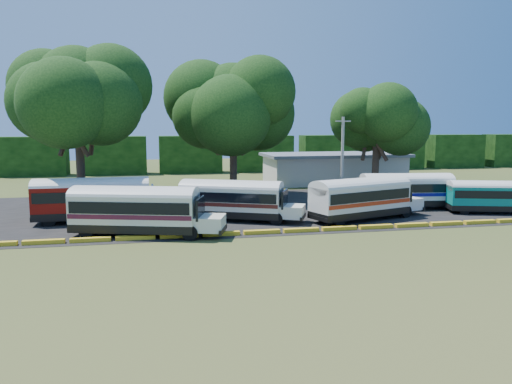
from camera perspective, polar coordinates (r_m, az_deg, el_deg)
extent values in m
plane|color=#2F4717|center=(35.38, -1.35, -5.28)|extent=(160.00, 160.00, 0.00)
cube|color=black|center=(47.14, -2.83, -1.96)|extent=(64.00, 24.00, 0.02)
cube|color=yellow|center=(36.48, -23.10, -5.28)|extent=(2.70, 0.45, 0.30)
cube|color=yellow|center=(36.00, -18.39, -5.21)|extent=(2.70, 0.45, 0.30)
cube|color=yellow|center=(35.78, -13.60, -5.11)|extent=(2.70, 0.45, 0.30)
cube|color=yellow|center=(35.80, -8.78, -4.97)|extent=(2.70, 0.45, 0.30)
cube|color=yellow|center=(36.07, -4.00, -4.80)|extent=(2.70, 0.45, 0.30)
cube|color=yellow|center=(36.59, 0.68, -4.60)|extent=(2.70, 0.45, 0.30)
cube|color=yellow|center=(37.35, 5.19, -4.37)|extent=(2.70, 0.45, 0.30)
cube|color=yellow|center=(38.32, 9.49, -4.13)|extent=(2.70, 0.45, 0.30)
cube|color=yellow|center=(39.50, 13.56, -3.89)|extent=(2.70, 0.45, 0.30)
cube|color=yellow|center=(40.86, 17.37, -3.64)|extent=(2.70, 0.45, 0.30)
cube|color=yellow|center=(42.40, 20.91, -3.39)|extent=(2.70, 0.45, 0.30)
cube|color=yellow|center=(44.08, 24.20, -3.15)|extent=(2.70, 0.45, 0.30)
cube|color=yellow|center=(45.90, 27.23, -2.92)|extent=(2.70, 0.45, 0.30)
cube|color=#B9B3A9|center=(68.62, 8.89, 2.55)|extent=(18.00, 8.00, 3.60)
cube|color=#595C61|center=(68.47, 8.93, 4.22)|extent=(19.00, 9.00, 0.40)
cube|color=black|center=(83.92, -24.11, 3.74)|extent=(10.00, 4.00, 6.00)
cube|color=black|center=(82.23, -15.90, 4.05)|extent=(10.00, 4.00, 6.00)
cube|color=black|center=(82.27, -7.51, 4.29)|extent=(10.00, 4.00, 6.00)
cube|color=black|center=(84.04, 0.70, 4.43)|extent=(10.00, 4.00, 6.00)
cube|color=black|center=(87.44, 8.42, 4.48)|extent=(10.00, 4.00, 6.00)
cube|color=black|center=(92.29, 15.45, 4.45)|extent=(10.00, 4.00, 6.00)
cube|color=black|center=(98.36, 21.69, 4.37)|extent=(10.00, 4.00, 6.00)
cube|color=black|center=(105.46, 27.15, 4.26)|extent=(10.00, 4.00, 6.00)
cylinder|color=black|center=(41.69, -12.34, -2.67)|extent=(1.11, 0.33, 1.11)
cylinder|color=black|center=(44.02, -12.38, -2.12)|extent=(1.11, 0.33, 1.11)
cylinder|color=black|center=(42.32, -22.59, -2.94)|extent=(1.11, 0.33, 1.11)
cylinder|color=black|center=(44.62, -22.08, -2.38)|extent=(1.11, 0.33, 1.11)
cube|color=black|center=(43.02, -18.12, -2.33)|extent=(9.11, 2.91, 0.61)
cube|color=maroon|center=(42.82, -18.20, -0.61)|extent=(9.11, 2.91, 2.02)
cube|color=black|center=(42.78, -18.21, -0.29)|extent=(8.75, 2.97, 0.85)
ellipsoid|color=silver|center=(42.69, -18.25, 0.74)|extent=(9.11, 2.91, 1.24)
cube|color=maroon|center=(42.79, -10.75, -1.68)|extent=(2.03, 2.47, 1.05)
cube|color=black|center=(42.61, -11.72, -0.28)|extent=(0.21, 2.55, 1.52)
cube|color=black|center=(42.91, -9.48, -2.22)|extent=(0.24, 2.71, 0.33)
cube|color=black|center=(43.69, -23.98, -2.62)|extent=(0.24, 2.71, 0.33)
cylinder|color=black|center=(34.76, -7.56, -4.67)|extent=(1.13, 0.61, 1.09)
cylinder|color=black|center=(36.98, -6.76, -3.89)|extent=(1.13, 0.61, 1.09)
cylinder|color=black|center=(37.08, -18.81, -4.23)|extent=(1.13, 0.61, 1.09)
cylinder|color=black|center=(39.17, -17.43, -3.54)|extent=(1.13, 0.61, 1.09)
cube|color=black|center=(36.96, -13.60, -3.81)|extent=(9.32, 5.22, 0.60)
cube|color=silver|center=(36.73, -13.67, -1.84)|extent=(9.32, 5.22, 1.99)
cube|color=black|center=(36.69, -13.68, -1.47)|extent=(9.00, 5.18, 0.84)
cube|color=#511427|center=(36.80, -13.65, -2.45)|extent=(9.25, 5.24, 0.33)
ellipsoid|color=silver|center=(36.58, -13.72, -0.30)|extent=(9.32, 5.22, 1.22)
cube|color=silver|center=(35.53, -5.27, -3.55)|extent=(2.57, 2.86, 1.03)
cube|color=black|center=(35.47, -6.38, -1.84)|extent=(0.89, 2.44, 1.49)
cube|color=black|center=(35.47, -3.79, -4.27)|extent=(0.97, 2.60, 0.33)
cube|color=black|center=(38.62, -19.81, -3.72)|extent=(0.97, 2.60, 0.33)
cylinder|color=black|center=(39.69, 2.33, -3.08)|extent=(1.05, 0.69, 1.02)
cylinder|color=black|center=(41.81, 2.88, -2.53)|extent=(1.05, 0.69, 1.02)
cylinder|color=black|center=(41.51, -7.16, -2.65)|extent=(1.05, 0.69, 1.02)
cylinder|color=black|center=(43.54, -6.18, -2.14)|extent=(1.05, 0.69, 1.02)
cube|color=black|center=(41.60, -2.81, -2.36)|extent=(8.69, 5.84, 0.56)
cube|color=white|center=(41.41, -2.82, -0.71)|extent=(8.69, 5.84, 1.87)
cube|color=black|center=(41.37, -2.82, -0.40)|extent=(8.41, 5.75, 0.79)
cube|color=#4D1913|center=(41.46, -2.81, -1.22)|extent=(8.63, 5.84, 0.31)
ellipsoid|color=silver|center=(41.28, -2.83, 0.57)|extent=(8.69, 5.84, 1.15)
cube|color=white|center=(40.48, 4.18, -2.22)|extent=(2.62, 2.82, 0.97)
cube|color=black|center=(40.42, 3.29, -0.79)|extent=(1.13, 2.20, 1.40)
cube|color=black|center=(40.44, 5.40, -2.83)|extent=(1.22, 2.35, 0.31)
cube|color=black|center=(42.91, -8.14, -2.26)|extent=(1.22, 2.35, 0.31)
cylinder|color=black|center=(44.66, 16.77, -2.15)|extent=(1.11, 0.62, 1.07)
cylinder|color=black|center=(46.23, 14.70, -1.74)|extent=(1.11, 0.62, 1.07)
cylinder|color=black|center=(39.72, 9.53, -3.14)|extent=(1.11, 0.62, 1.07)
cylinder|color=black|center=(41.48, 7.51, -2.63)|extent=(1.11, 0.62, 1.07)
cube|color=black|center=(42.54, 11.79, -2.25)|extent=(9.19, 5.29, 0.59)
cube|color=silver|center=(42.34, 11.83, -0.55)|extent=(9.19, 5.29, 1.96)
cube|color=black|center=(42.31, 11.84, -0.24)|extent=(8.88, 5.24, 0.82)
cube|color=#A42A10|center=(42.40, 11.82, -1.08)|extent=(9.12, 5.31, 0.32)
ellipsoid|color=silver|center=(42.21, 11.87, 0.76)|extent=(9.19, 5.29, 1.21)
cube|color=silver|center=(46.21, 16.76, -1.22)|extent=(2.57, 2.84, 1.02)
cube|color=black|center=(45.57, 16.23, 0.01)|extent=(0.92, 2.39, 1.47)
cube|color=black|center=(46.94, 17.50, -1.64)|extent=(1.00, 2.56, 0.32)
cube|color=black|center=(39.83, 7.11, -2.98)|extent=(1.00, 2.56, 0.32)
cylinder|color=black|center=(49.94, 21.45, -1.36)|extent=(1.05, 0.42, 1.02)
cylinder|color=black|center=(51.89, 20.42, -0.98)|extent=(1.05, 0.42, 1.02)
cylinder|color=black|center=(47.37, 13.85, -1.52)|extent=(1.05, 0.42, 1.02)
cylinder|color=black|center=(49.43, 13.08, -1.11)|extent=(1.05, 0.42, 1.02)
cube|color=black|center=(49.35, 16.74, -1.07)|extent=(8.64, 3.67, 0.56)
cube|color=white|center=(49.18, 16.80, 0.32)|extent=(8.64, 3.67, 1.87)
cube|color=black|center=(49.15, 16.81, 0.58)|extent=(8.31, 3.68, 0.78)
cube|color=#0D0B77|center=(49.23, 16.78, -0.11)|extent=(8.56, 3.70, 0.31)
ellipsoid|color=silver|center=(49.07, 16.84, 1.40)|extent=(8.64, 3.67, 1.15)
cube|color=white|center=(51.33, 22.09, -0.64)|extent=(2.13, 2.47, 0.97)
cube|color=black|center=(50.92, 21.50, 0.46)|extent=(0.47, 2.35, 1.40)
cube|color=black|center=(51.78, 22.93, -1.07)|extent=(0.52, 2.50, 0.31)
cube|color=black|center=(48.05, 12.12, -1.27)|extent=(0.52, 2.50, 0.31)
cylinder|color=black|center=(47.86, 22.70, -1.88)|extent=(0.93, 0.50, 0.89)
cylinder|color=black|center=(49.66, 22.04, -1.52)|extent=(0.93, 0.50, 0.89)
cube|color=black|center=(49.57, 25.23, -1.55)|extent=(7.65, 4.27, 0.49)
cube|color=#087C6E|center=(49.42, 25.30, -0.34)|extent=(7.65, 4.27, 1.63)
cube|color=black|center=(49.40, 25.31, -0.12)|extent=(7.38, 4.23, 0.69)
ellipsoid|color=silver|center=(49.32, 25.35, 0.60)|extent=(7.65, 4.27, 1.00)
cube|color=black|center=(48.46, 21.20, -1.64)|extent=(0.79, 2.14, 0.27)
cylinder|color=#36291B|center=(50.14, -19.41, 2.59)|extent=(0.80, 0.80, 7.65)
cylinder|color=#36291B|center=(50.26, -18.13, 6.41)|extent=(1.36, 2.76, 4.36)
cylinder|color=#36291B|center=(50.93, -20.58, 6.31)|extent=(2.12, 2.41, 4.36)
cylinder|color=#36291B|center=(48.73, -20.05, 6.29)|extent=(2.81, 0.91, 4.36)
ellipsoid|color=black|center=(50.05, -19.80, 10.98)|extent=(10.87, 10.87, 7.97)
cylinder|color=#36291B|center=(54.63, -2.61, 3.16)|extent=(0.80, 0.80, 7.13)
cylinder|color=#36291B|center=(55.11, -1.44, 6.39)|extent=(1.31, 2.60, 4.08)
cylinder|color=#36291B|center=(55.14, -3.80, 6.37)|extent=(2.01, 2.28, 4.08)
cylinder|color=#36291B|center=(53.16, -2.65, 6.33)|extent=(2.65, 0.89, 4.08)
ellipsoid|color=black|center=(54.50, -2.65, 10.37)|extent=(10.96, 10.96, 8.03)
cylinder|color=#36291B|center=(59.88, 13.49, 2.73)|extent=(0.80, 0.80, 5.81)
cylinder|color=#36291B|center=(60.65, 14.43, 5.11)|extent=(1.16, 2.21, 3.36)
cylinder|color=#36291B|center=(60.05, 12.36, 5.16)|extent=(1.75, 1.97, 3.36)
cylinder|color=#36291B|center=(58.46, 13.90, 5.04)|extent=(2.24, 0.81, 3.36)
ellipsoid|color=black|center=(59.66, 13.67, 8.17)|extent=(8.87, 8.87, 6.51)
cylinder|color=gray|center=(51.31, 9.83, 3.62)|extent=(0.30, 0.30, 8.69)
cube|color=gray|center=(51.18, 9.94, 7.98)|extent=(1.60, 0.12, 0.12)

